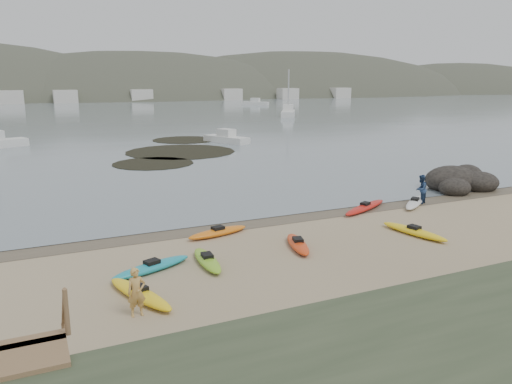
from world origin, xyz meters
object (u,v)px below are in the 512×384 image
person_west (137,292)px  person_east (421,189)px  stairs (30,360)px  rock_cluster (460,185)px

person_west → person_east: size_ratio=0.90×
stairs → person_west: (3.05, 3.28, -0.26)m
stairs → rock_cluster: stairs is taller
person_east → person_west: bearing=-7.1°
stairs → person_west: stairs is taller
person_east → rock_cluster: (5.47, 2.14, -0.62)m
stairs → person_east: 23.86m
rock_cluster → person_east: bearing=-158.6°
person_west → rock_cluster: (23.75, 9.56, -0.53)m
person_west → rock_cluster: size_ratio=0.29×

